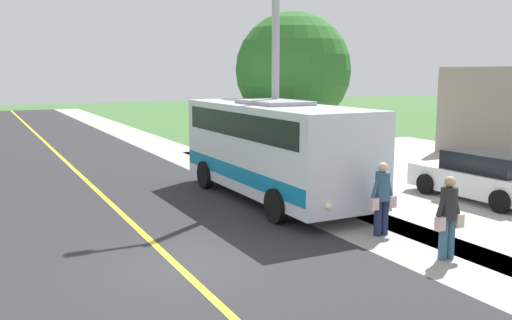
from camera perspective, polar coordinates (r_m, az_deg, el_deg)
The scene contains 10 objects.
ground_plane at distance 11.33m, azimuth -7.97°, elevation -10.77°, with size 120.00×120.00×0.00m, color #3D6633.
road_surface at distance 11.33m, azimuth -7.97°, elevation -10.76°, with size 8.00×100.00×0.01m, color #28282B.
sidewalk at distance 13.82m, azimuth 13.03°, elevation -7.25°, with size 2.40×100.00×0.01m, color #9E9991.
road_centre_line at distance 11.33m, azimuth -7.97°, elevation -10.73°, with size 0.16×100.00×0.00m, color gold.
shuttle_bus_front at distance 16.66m, azimuth 1.85°, elevation 1.50°, with size 2.76×7.90×2.98m.
pedestrian_with_bags at distance 12.06m, azimuth 19.06°, elevation -5.33°, with size 0.72×0.34×1.74m.
pedestrian_waiting at distance 13.38m, azimuth 12.77°, elevation -3.65°, with size 0.72×0.34×1.74m.
street_light_pole at distance 17.33m, azimuth 1.67°, elevation 11.55°, with size 1.97×0.24×8.34m.
parked_car_near at distance 18.06m, azimuth 22.27°, elevation -1.64°, with size 2.13×4.46×1.45m.
tree_curbside at distance 21.15m, azimuth 3.82°, elevation 9.12°, with size 4.33×4.33×6.03m.
Camera 1 is at (3.41, 10.11, 3.83)m, focal length 39.11 mm.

